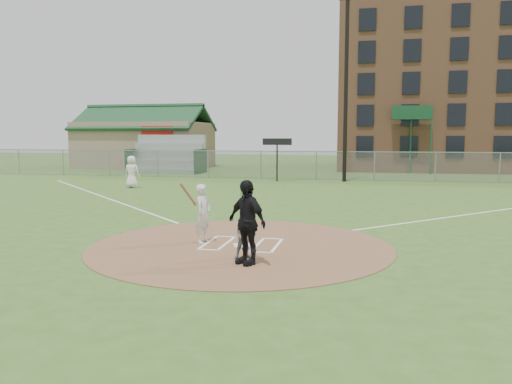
% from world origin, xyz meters
% --- Properties ---
extents(ground, '(140.00, 140.00, 0.00)m').
position_xyz_m(ground, '(0.00, 0.00, 0.00)').
color(ground, '#355B1F').
rests_on(ground, ground).
extents(dirt_circle, '(8.40, 8.40, 0.02)m').
position_xyz_m(dirt_circle, '(0.00, 0.00, 0.01)').
color(dirt_circle, brown).
rests_on(dirt_circle, ground).
extents(home_plate, '(0.62, 0.62, 0.03)m').
position_xyz_m(home_plate, '(0.07, -0.09, 0.04)').
color(home_plate, silver).
rests_on(home_plate, dirt_circle).
extents(foul_line_first, '(17.04, 17.04, 0.01)m').
position_xyz_m(foul_line_first, '(9.00, 9.00, 0.01)').
color(foul_line_first, white).
rests_on(foul_line_first, ground).
extents(foul_line_third, '(17.04, 17.04, 0.01)m').
position_xyz_m(foul_line_third, '(-9.00, 9.00, 0.01)').
color(foul_line_third, white).
rests_on(foul_line_third, ground).
extents(catcher, '(0.69, 0.62, 1.16)m').
position_xyz_m(catcher, '(0.48, -1.46, 0.60)').
color(catcher, slate).
rests_on(catcher, dirt_circle).
extents(umpire, '(1.26, 1.07, 2.02)m').
position_xyz_m(umpire, '(0.63, -1.96, 1.03)').
color(umpire, black).
rests_on(umpire, dirt_circle).
extents(ondeck_player, '(0.95, 0.63, 1.91)m').
position_xyz_m(ondeck_player, '(-10.22, 14.09, 0.95)').
color(ondeck_player, white).
rests_on(ondeck_player, ground).
extents(batters_boxes, '(2.08, 1.88, 0.01)m').
position_xyz_m(batters_boxes, '(0.00, 0.15, 0.03)').
color(batters_boxes, white).
rests_on(batters_boxes, dirt_circle).
extents(batter_at_plate, '(0.73, 1.02, 1.78)m').
position_xyz_m(batter_at_plate, '(-1.13, 0.12, 0.87)').
color(batter_at_plate, silver).
rests_on(batter_at_plate, dirt_circle).
extents(outfield_fence, '(56.08, 0.08, 2.03)m').
position_xyz_m(outfield_fence, '(0.00, 22.00, 1.02)').
color(outfield_fence, slate).
rests_on(outfield_fence, ground).
extents(bleachers, '(6.08, 3.20, 3.20)m').
position_xyz_m(bleachers, '(-13.00, 26.20, 1.59)').
color(bleachers, '#B7BABF').
rests_on(bleachers, ground).
extents(clubhouse, '(12.20, 8.71, 6.23)m').
position_xyz_m(clubhouse, '(-18.00, 32.99, 2.39)').
color(clubhouse, gray).
rests_on(clubhouse, ground).
extents(brick_warehouse, '(30.00, 17.17, 15.00)m').
position_xyz_m(brick_warehouse, '(16.00, 37.96, 7.50)').
color(brick_warehouse, '#9F6444').
rests_on(brick_warehouse, ground).
extents(light_pole, '(1.20, 0.30, 12.22)m').
position_xyz_m(light_pole, '(2.00, 21.00, 6.61)').
color(light_pole, black).
rests_on(light_pole, ground).
extents(scoreboard_sign, '(2.00, 0.10, 2.93)m').
position_xyz_m(scoreboard_sign, '(-2.50, 20.20, 2.39)').
color(scoreboard_sign, black).
rests_on(scoreboard_sign, ground).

